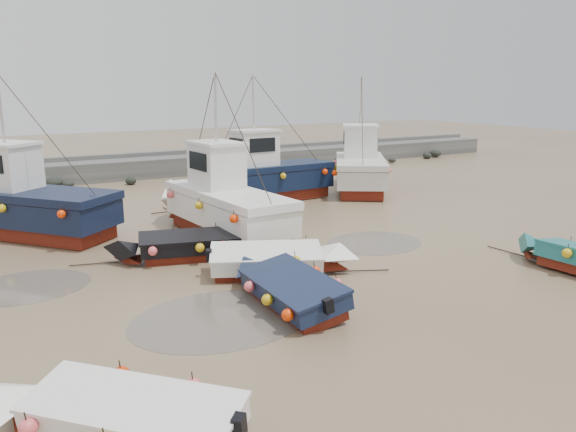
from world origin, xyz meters
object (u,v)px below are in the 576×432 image
cabin_boat_1 (220,201)px  cabin_boat_2 (260,175)px  dinghy_5 (278,257)px  cabin_boat_0 (18,202)px  cabin_boat_3 (360,166)px  dinghy_1 (289,283)px  person (95,245)px  dinghy_4 (186,243)px  dinghy_0 (117,408)px

cabin_boat_1 → cabin_boat_2: (4.32, 4.98, 0.01)m
dinghy_5 → cabin_boat_0: 11.29m
cabin_boat_2 → cabin_boat_3: (6.42, 0.17, 0.01)m
dinghy_1 → person: (-3.39, 8.51, -0.55)m
dinghy_1 → person: bearing=113.6°
dinghy_1 → dinghy_4: same height
cabin_boat_1 → person: size_ratio=5.16×
dinghy_4 → cabin_boat_0: bearing=52.1°
dinghy_0 → cabin_boat_2: bearing=12.7°
cabin_boat_0 → dinghy_0: bearing=-129.1°
person → dinghy_4: bearing=86.4°
dinghy_4 → person: size_ratio=3.20×
dinghy_1 → person: dinghy_1 is taller
dinghy_0 → dinghy_1: size_ratio=0.81×
dinghy_0 → dinghy_4: size_ratio=0.78×
dinghy_0 → cabin_boat_2: cabin_boat_2 is taller
dinghy_5 → cabin_boat_2: bearing=-179.4°
cabin_boat_1 → person: cabin_boat_1 is taller
dinghy_0 → cabin_boat_1: cabin_boat_1 is taller
dinghy_0 → cabin_boat_1: (6.77, 11.34, 0.80)m
dinghy_0 → cabin_boat_0: bearing=47.3°
dinghy_0 → person: 12.46m
cabin_boat_1 → cabin_boat_3: size_ratio=1.17×
dinghy_5 → person: dinghy_5 is taller
dinghy_4 → cabin_boat_0: cabin_boat_0 is taller
cabin_boat_0 → cabin_boat_2: bearing=-33.6°
dinghy_0 → cabin_boat_0: size_ratio=0.55×
cabin_boat_1 → dinghy_5: bearing=-99.3°
dinghy_5 → dinghy_1: bearing=3.3°
cabin_boat_3 → person: size_ratio=4.40×
dinghy_1 → cabin_boat_0: cabin_boat_0 is taller
dinghy_4 → person: bearing=51.4°
cabin_boat_3 → cabin_boat_2: bearing=-143.7°
dinghy_0 → cabin_boat_0: cabin_boat_0 is taller
cabin_boat_1 → dinghy_0: bearing=-125.9°
dinghy_5 → cabin_boat_0: bearing=-119.8°
dinghy_0 → person: (2.10, 12.27, -0.55)m
cabin_boat_2 → cabin_boat_3: 6.43m
dinghy_4 → person: (-2.38, 3.28, -0.54)m
cabin_boat_3 → cabin_boat_0: bearing=-140.9°
cabin_boat_0 → dinghy_4: bearing=-92.8°
dinghy_1 → cabin_boat_1: cabin_boat_1 is taller
cabin_boat_0 → cabin_boat_3: (17.63, 1.33, 0.03)m
dinghy_1 → cabin_boat_2: (5.59, 12.57, 0.81)m
cabin_boat_0 → dinghy_5: bearing=-94.4°
dinghy_1 → dinghy_5: (0.88, 2.20, 0.00)m
dinghy_1 → dinghy_5: 2.37m
dinghy_1 → dinghy_0: bearing=-143.7°
dinghy_4 → cabin_boat_3: size_ratio=0.73×
dinghy_5 → cabin_boat_3: cabin_boat_3 is taller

